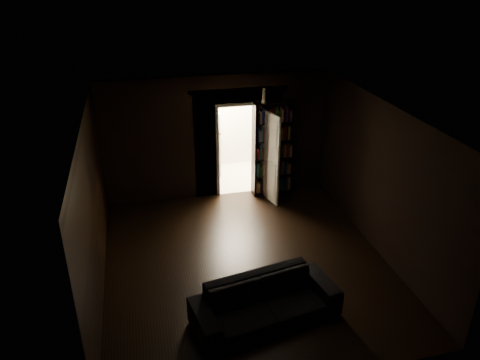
{
  "coord_description": "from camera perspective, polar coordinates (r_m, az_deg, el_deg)",
  "views": [
    {
      "loc": [
        -1.7,
        -6.82,
        5.05
      ],
      "look_at": [
        0.1,
        0.9,
        1.23
      ],
      "focal_mm": 35.0,
      "sensor_mm": 36.0,
      "label": 1
    }
  ],
  "objects": [
    {
      "name": "figurine",
      "position": [
        10.09,
        2.93,
        10.24
      ],
      "size": [
        0.12,
        0.12,
        0.33
      ],
      "primitive_type": "cube",
      "rotation": [
        0.0,
        0.0,
        -0.11
      ],
      "color": "white",
      "rests_on": "bookshelf"
    },
    {
      "name": "ground",
      "position": [
        8.66,
        0.71,
        -9.97
      ],
      "size": [
        5.5,
        5.5,
        0.0
      ],
      "primitive_type": "plane",
      "color": "black",
      "rests_on": "ground"
    },
    {
      "name": "door",
      "position": [
        10.37,
        3.49,
        2.83
      ],
      "size": [
        0.27,
        0.83,
        2.05
      ],
      "primitive_type": "cube",
      "rotation": [
        0.0,
        0.0,
        1.83
      ],
      "color": "silver",
      "rests_on": "ground"
    },
    {
      "name": "bookshelf",
      "position": [
        10.62,
        3.97,
        3.83
      ],
      "size": [
        0.95,
        0.65,
        2.2
      ],
      "primitive_type": "cube",
      "rotation": [
        0.0,
        0.0,
        0.4
      ],
      "color": "black",
      "rests_on": "ground"
    },
    {
      "name": "sofa",
      "position": [
        7.25,
        3.15,
        -13.95
      ],
      "size": [
        2.37,
        1.36,
        0.86
      ],
      "primitive_type": "imported",
      "rotation": [
        0.0,
        0.0,
        0.18
      ],
      "color": "black",
      "rests_on": "ground"
    },
    {
      "name": "room_walls",
      "position": [
        8.75,
        -0.97,
        3.08
      ],
      "size": [
        5.02,
        5.61,
        2.84
      ],
      "color": "black",
      "rests_on": "ground"
    },
    {
      "name": "bottles",
      "position": [
        11.32,
        -4.98,
        8.92
      ],
      "size": [
        0.71,
        0.09,
        0.29
      ],
      "primitive_type": "cube",
      "rotation": [
        0.0,
        0.0,
        -0.0
      ],
      "color": "black",
      "rests_on": "refrigerator"
    },
    {
      "name": "kitchen_alcove",
      "position": [
        11.57,
        -1.43,
        6.34
      ],
      "size": [
        2.2,
        1.8,
        2.6
      ],
      "color": "beige",
      "rests_on": "ground"
    },
    {
      "name": "refrigerator",
      "position": [
        11.75,
        -4.44,
        4.58
      ],
      "size": [
        0.84,
        0.79,
        1.65
      ],
      "primitive_type": "cube",
      "rotation": [
        0.0,
        0.0,
        -0.15
      ],
      "color": "white",
      "rests_on": "ground"
    }
  ]
}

